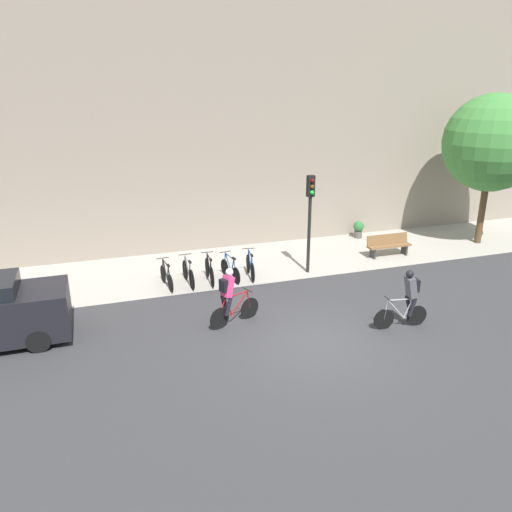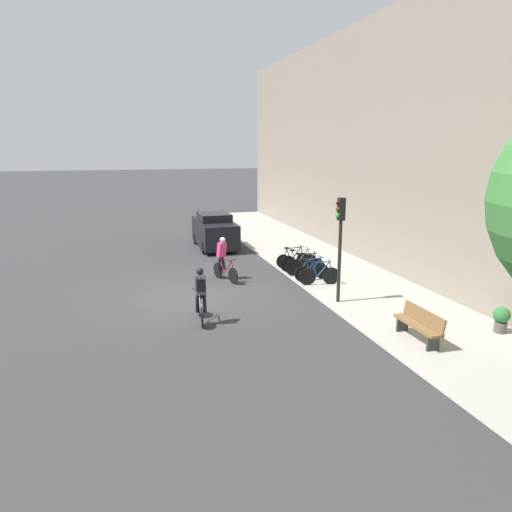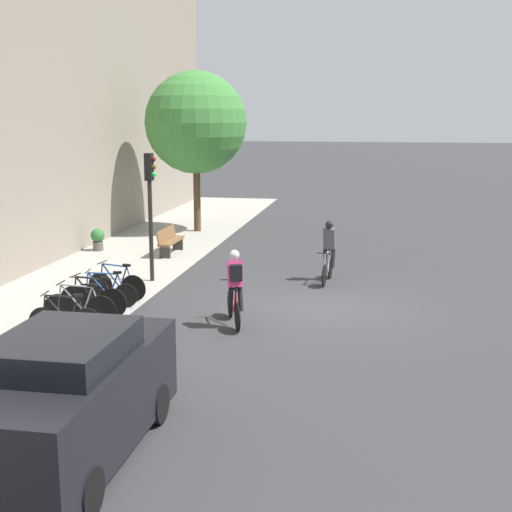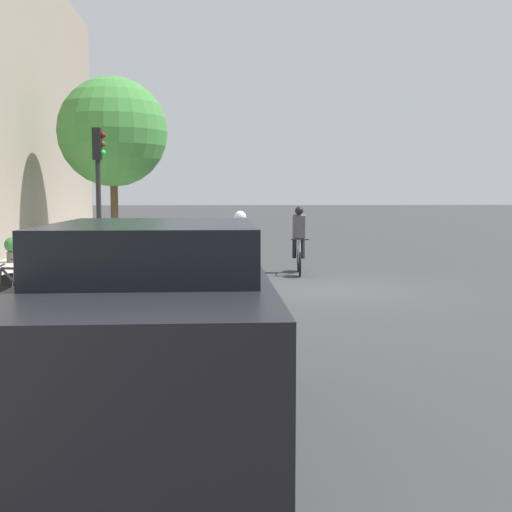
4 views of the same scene
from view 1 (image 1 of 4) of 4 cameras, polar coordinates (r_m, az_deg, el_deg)
The scene contains 14 objects.
ground at distance 13.83m, azimuth 6.82°, elevation -9.93°, with size 200.00×200.00×0.00m, color #333335.
kerb_strip at distance 19.59m, azimuth -1.53°, elevation -0.85°, with size 44.00×4.50×0.01m, color #A39E93.
building_facade at distance 20.90m, azimuth -3.79°, elevation 15.72°, with size 44.00×0.60×10.93m, color gray.
cyclist_pink at distance 14.34m, azimuth -3.05°, elevation -4.50°, with size 1.65×0.71×1.76m.
cyclist_grey at distance 14.88m, azimuth 16.99°, elevation -4.46°, with size 1.66×0.47×1.75m.
parked_bike_0 at distance 17.48m, azimuth -10.18°, elevation -2.34°, with size 0.46×1.60×0.95m.
parked_bike_1 at distance 17.58m, azimuth -7.74°, elevation -1.97°, with size 0.46×1.72×0.99m.
parked_bike_2 at distance 17.72m, azimuth -5.34°, elevation -1.71°, with size 0.46×1.70×0.99m.
parked_bike_3 at distance 17.90m, azimuth -2.96°, elevation -1.54°, with size 0.46×1.57×0.94m.
parked_bike_4 at distance 18.10m, azimuth -0.65°, elevation -1.20°, with size 0.46×1.63×0.98m.
traffic_light_pole at distance 18.05m, azimuth 6.20°, elevation 5.65°, with size 0.26×0.30×3.64m.
bench at distance 21.00m, azimuth 14.91°, elevation 1.24°, with size 1.86×0.44×0.89m.
street_tree_0 at distance 23.44m, azimuth 25.39°, elevation 11.57°, with size 4.04×4.04×6.37m.
potted_plant at distance 23.23m, azimuth 11.63°, elevation 3.09°, with size 0.48×0.48×0.78m.
Camera 1 is at (-5.34, -10.87, 6.67)m, focal length 35.00 mm.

